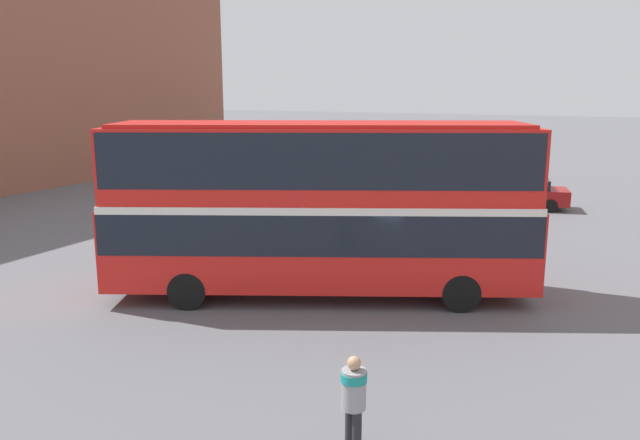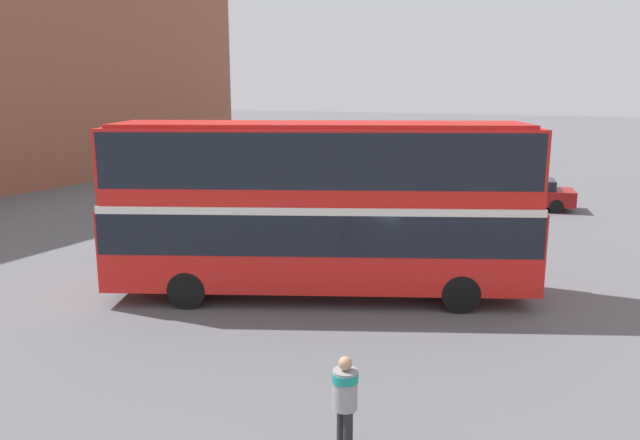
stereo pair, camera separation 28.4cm
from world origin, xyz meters
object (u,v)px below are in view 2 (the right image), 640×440
object	(u,v)px
parked_car_kerb_near	(525,193)
parked_car_kerb_far	(268,172)
double_decker_bus	(320,199)
pedestrian_foreground	(345,396)

from	to	relation	value
parked_car_kerb_near	parked_car_kerb_far	bearing A→B (deg)	-17.17
double_decker_bus	parked_car_kerb_near	xyz separation A→B (m)	(2.87, 15.60, -1.97)
pedestrian_foreground	parked_car_kerb_near	xyz separation A→B (m)	(-0.95, 22.24, -0.28)
double_decker_bus	parked_car_kerb_far	distance (m)	20.67
pedestrian_foreground	parked_car_kerb_far	xyz separation A→B (m)	(-15.80, 23.36, -0.29)
pedestrian_foreground	parked_car_kerb_near	distance (m)	22.26
double_decker_bus	parked_car_kerb_far	world-z (taller)	double_decker_bus
double_decker_bus	parked_car_kerb_far	bearing A→B (deg)	100.99
double_decker_bus	parked_car_kerb_near	size ratio (longest dim) A/B	2.38
parked_car_kerb_far	pedestrian_foreground	bearing A→B (deg)	-59.23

